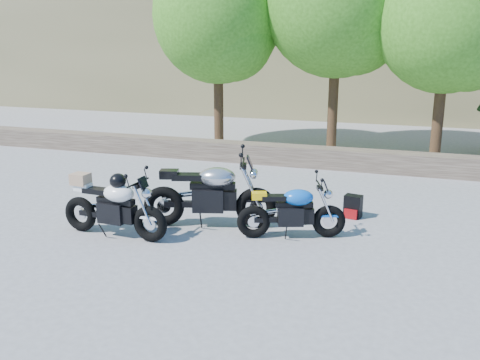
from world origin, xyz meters
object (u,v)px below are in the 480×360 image
Objects in this scene: white_bike at (113,205)px; blue_bike at (292,212)px; backpack at (353,207)px; silver_bike at (211,195)px.

white_bike is 1.13× the size of blue_bike.
white_bike is 4.24m from backpack.
white_bike is (-1.34, -0.93, -0.03)m from silver_bike.
backpack is (2.28, 1.25, -0.36)m from silver_bike.
blue_bike is 4.16× the size of backpack.
silver_bike is at bearing 38.22° from white_bike.
white_bike is at bearing -160.67° from silver_bike.
white_bike is at bearing -138.05° from backpack.
silver_bike reaches higher than blue_bike.
blue_bike is (1.45, -0.09, -0.13)m from silver_bike.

